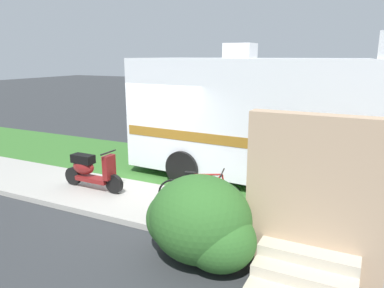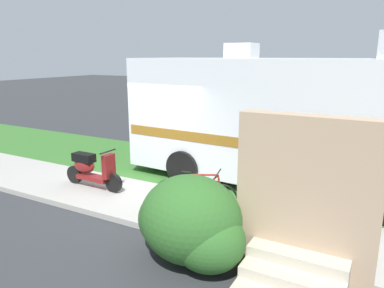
# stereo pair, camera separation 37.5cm
# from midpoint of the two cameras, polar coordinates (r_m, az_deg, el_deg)

# --- Properties ---
(ground_plane) EXTENTS (80.00, 80.00, 0.00)m
(ground_plane) POSITION_cam_midpoint_polar(r_m,az_deg,el_deg) (9.47, -5.05, -6.18)
(ground_plane) COLOR #2D3033
(sidewalk) EXTENTS (24.00, 2.00, 0.12)m
(sidewalk) POSITION_cam_midpoint_polar(r_m,az_deg,el_deg) (8.54, -9.58, -8.13)
(sidewalk) COLOR #9E9B93
(sidewalk) RESTS_ON ground
(grass_strip) EXTENTS (24.00, 3.40, 0.08)m
(grass_strip) POSITION_cam_midpoint_polar(r_m,az_deg,el_deg) (10.66, -0.57, -3.61)
(grass_strip) COLOR #336628
(grass_strip) RESTS_ON ground
(motorhome_rv) EXTENTS (7.70, 2.91, 3.63)m
(motorhome_rv) POSITION_cam_midpoint_polar(r_m,az_deg,el_deg) (9.13, 15.74, 3.83)
(motorhome_rv) COLOR silver
(motorhome_rv) RESTS_ON ground
(scooter) EXTENTS (1.69, 0.50, 0.97)m
(scooter) POSITION_cam_midpoint_polar(r_m,az_deg,el_deg) (9.01, -14.27, -3.72)
(scooter) COLOR black
(scooter) RESTS_ON ground
(bicycle) EXTENTS (1.68, 0.58, 0.88)m
(bicycle) POSITION_cam_midpoint_polar(r_m,az_deg,el_deg) (7.38, 2.02, -7.90)
(bicycle) COLOR black
(bicycle) RESTS_ON ground
(pickup_truck_near) EXTENTS (5.39, 2.24, 1.71)m
(pickup_truck_near) POSITION_cam_midpoint_polar(r_m,az_deg,el_deg) (13.89, 17.67, 3.51)
(pickup_truck_near) COLOR #1E478C
(pickup_truck_near) RESTS_ON ground
(porch_steps) EXTENTS (2.00, 1.26, 2.40)m
(porch_steps) POSITION_cam_midpoint_polar(r_m,az_deg,el_deg) (5.60, 18.69, -10.57)
(porch_steps) COLOR #BCB29E
(porch_steps) RESTS_ON ground
(bush_by_porch) EXTENTS (1.95, 1.46, 1.38)m
(bush_by_porch) POSITION_cam_midpoint_polar(r_m,az_deg,el_deg) (5.85, 1.50, -12.15)
(bush_by_porch) COLOR #2D6026
(bush_by_porch) RESTS_ON ground
(bottle_green) EXTENTS (0.07, 0.07, 0.24)m
(bottle_green) POSITION_cam_midpoint_polar(r_m,az_deg,el_deg) (6.82, 16.60, -12.88)
(bottle_green) COLOR #B2B2B7
(bottle_green) RESTS_ON ground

